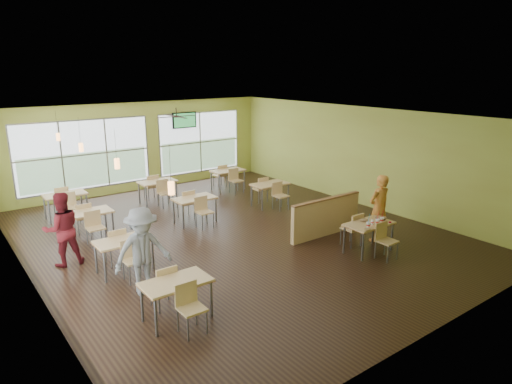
# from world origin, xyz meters

# --- Properties ---
(room) EXTENTS (12.00, 12.04, 3.20)m
(room) POSITION_xyz_m (0.00, 0.00, 1.60)
(room) COLOR black
(room) RESTS_ON ground
(window_bays) EXTENTS (9.24, 10.24, 2.38)m
(window_bays) POSITION_xyz_m (-2.65, 3.08, 1.48)
(window_bays) COLOR white
(window_bays) RESTS_ON room
(main_table) EXTENTS (1.22, 1.52, 0.87)m
(main_table) POSITION_xyz_m (2.00, -3.00, 0.63)
(main_table) COLOR #DEB077
(main_table) RESTS_ON floor
(half_wall_divider) EXTENTS (2.40, 0.14, 1.04)m
(half_wall_divider) POSITION_xyz_m (2.00, -1.55, 0.52)
(half_wall_divider) COLOR #DEB077
(half_wall_divider) RESTS_ON floor
(dining_tables) EXTENTS (6.92, 8.72, 0.87)m
(dining_tables) POSITION_xyz_m (-1.05, 1.71, 0.63)
(dining_tables) COLOR #DEB077
(dining_tables) RESTS_ON floor
(pendant_lights) EXTENTS (0.11, 7.31, 0.86)m
(pendant_lights) POSITION_xyz_m (-3.20, 0.68, 2.45)
(pendant_lights) COLOR #2D2119
(pendant_lights) RESTS_ON ceiling
(ceiling_fan) EXTENTS (1.25, 1.25, 0.29)m
(ceiling_fan) POSITION_xyz_m (-0.00, 3.00, 2.95)
(ceiling_fan) COLOR #2D2119
(ceiling_fan) RESTS_ON ceiling
(tv_backwall) EXTENTS (1.00, 0.07, 0.60)m
(tv_backwall) POSITION_xyz_m (1.80, 5.90, 2.45)
(tv_backwall) COLOR black
(tv_backwall) RESTS_ON wall_back
(man_plaid) EXTENTS (0.67, 0.46, 1.77)m
(man_plaid) POSITION_xyz_m (2.79, -2.64, 0.89)
(man_plaid) COLOR #C95316
(man_plaid) RESTS_ON floor
(patron_maroon) EXTENTS (0.86, 0.68, 1.72)m
(patron_maroon) POSITION_xyz_m (-4.17, 0.67, 0.86)
(patron_maroon) COLOR maroon
(patron_maroon) RESTS_ON floor
(patron_grey) EXTENTS (1.18, 0.71, 1.79)m
(patron_grey) POSITION_xyz_m (-3.26, -1.71, 0.90)
(patron_grey) COLOR slate
(patron_grey) RESTS_ON floor
(cup_blue) EXTENTS (0.10, 0.10, 0.38)m
(cup_blue) POSITION_xyz_m (1.71, -3.22, 0.83)
(cup_blue) COLOR white
(cup_blue) RESTS_ON main_table
(cup_yellow) EXTENTS (0.08, 0.08, 0.30)m
(cup_yellow) POSITION_xyz_m (1.97, -3.11, 0.81)
(cup_yellow) COLOR white
(cup_yellow) RESTS_ON main_table
(cup_red_near) EXTENTS (0.10, 0.10, 0.37)m
(cup_red_near) POSITION_xyz_m (2.06, -3.20, 0.82)
(cup_red_near) COLOR white
(cup_red_near) RESTS_ON main_table
(cup_red_far) EXTENTS (0.09, 0.09, 0.33)m
(cup_red_far) POSITION_xyz_m (2.27, -3.16, 0.82)
(cup_red_far) COLOR white
(cup_red_far) RESTS_ON main_table
(food_basket) EXTENTS (0.27, 0.27, 0.06)m
(food_basket) POSITION_xyz_m (2.43, -3.00, 0.78)
(food_basket) COLOR black
(food_basket) RESTS_ON main_table
(ketchup_cup) EXTENTS (0.07, 0.07, 0.03)m
(ketchup_cup) POSITION_xyz_m (2.42, -3.29, 0.76)
(ketchup_cup) COLOR #B71326
(ketchup_cup) RESTS_ON main_table
(wrapper_left) EXTENTS (0.20, 0.18, 0.04)m
(wrapper_left) POSITION_xyz_m (1.57, -3.30, 0.77)
(wrapper_left) COLOR #A4884F
(wrapper_left) RESTS_ON main_table
(wrapper_mid) EXTENTS (0.27, 0.26, 0.05)m
(wrapper_mid) POSITION_xyz_m (2.01, -2.83, 0.78)
(wrapper_mid) COLOR #A4884F
(wrapper_mid) RESTS_ON main_table
(wrapper_right) EXTENTS (0.14, 0.13, 0.03)m
(wrapper_right) POSITION_xyz_m (2.23, -3.19, 0.77)
(wrapper_right) COLOR #A4884F
(wrapper_right) RESTS_ON main_table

